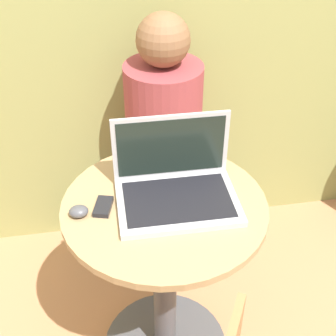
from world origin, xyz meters
The scene contains 5 objects.
round_table centered at (0.00, 0.00, 0.49)m, with size 0.65×0.65×0.78m.
laptop centered at (0.04, 0.03, 0.82)m, with size 0.38×0.28×0.25m.
cell_phone centered at (-0.19, 0.01, 0.78)m, with size 0.07×0.10×0.02m.
computer_mouse centered at (-0.26, -0.01, 0.79)m, with size 0.06×0.05×0.03m.
person_seated centered at (0.08, 0.62, 0.50)m, with size 0.37×0.51×1.19m.
Camera 1 is at (-0.18, -1.10, 1.74)m, focal length 50.00 mm.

